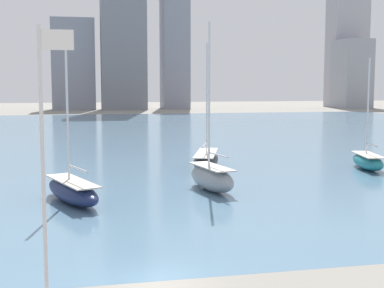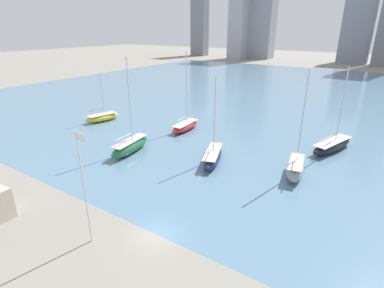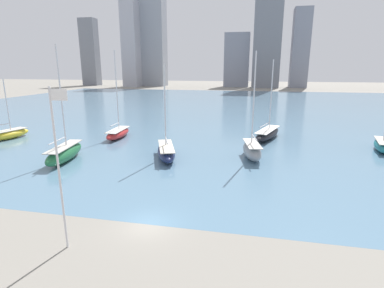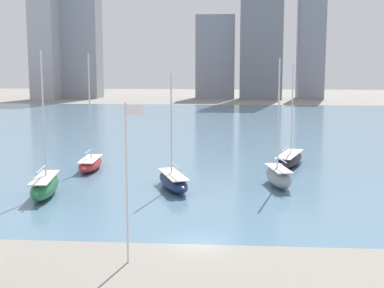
{
  "view_description": "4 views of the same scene",
  "coord_description": "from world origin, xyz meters",
  "px_view_note": "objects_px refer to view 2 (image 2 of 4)",
  "views": [
    {
      "loc": [
        -3.23,
        -23.3,
        8.92
      ],
      "look_at": [
        5.57,
        17.71,
        4.25
      ],
      "focal_mm": 50.0,
      "sensor_mm": 36.0,
      "label": 1
    },
    {
      "loc": [
        15.95,
        -17.93,
        18.7
      ],
      "look_at": [
        -6.03,
        15.46,
        3.06
      ],
      "focal_mm": 28.0,
      "sensor_mm": 36.0,
      "label": 2
    },
    {
      "loc": [
        7.69,
        -20.16,
        12.08
      ],
      "look_at": [
        1.59,
        9.18,
        4.35
      ],
      "focal_mm": 28.0,
      "sensor_mm": 36.0,
      "label": 3
    },
    {
      "loc": [
        2.53,
        -38.53,
        13.43
      ],
      "look_at": [
        -1.49,
        14.87,
        5.4
      ],
      "focal_mm": 50.0,
      "sensor_mm": 36.0,
      "label": 4
    }
  ],
  "objects_px": {
    "sailboat_yellow": "(102,117)",
    "sailboat_navy": "(213,156)",
    "sailboat_black": "(332,145)",
    "flag_pole": "(84,185)",
    "sailboat_green": "(130,146)",
    "sailboat_red": "(185,126)",
    "sailboat_gray": "(296,168)"
  },
  "relations": [
    {
      "from": "sailboat_black",
      "to": "sailboat_green",
      "type": "bearing_deg",
      "value": -127.03
    },
    {
      "from": "sailboat_red",
      "to": "sailboat_gray",
      "type": "height_order",
      "value": "sailboat_red"
    },
    {
      "from": "sailboat_gray",
      "to": "sailboat_green",
      "type": "bearing_deg",
      "value": -176.03
    },
    {
      "from": "sailboat_green",
      "to": "sailboat_yellow",
      "type": "bearing_deg",
      "value": 143.41
    },
    {
      "from": "sailboat_black",
      "to": "sailboat_green",
      "type": "height_order",
      "value": "sailboat_green"
    },
    {
      "from": "sailboat_red",
      "to": "sailboat_gray",
      "type": "xyz_separation_m",
      "value": [
        23.19,
        -7.61,
        0.28
      ]
    },
    {
      "from": "sailboat_gray",
      "to": "sailboat_navy",
      "type": "height_order",
      "value": "sailboat_gray"
    },
    {
      "from": "flag_pole",
      "to": "sailboat_black",
      "type": "distance_m",
      "value": 39.25
    },
    {
      "from": "sailboat_gray",
      "to": "sailboat_navy",
      "type": "xyz_separation_m",
      "value": [
        -11.46,
        -2.2,
        -0.22
      ]
    },
    {
      "from": "sailboat_red",
      "to": "sailboat_green",
      "type": "height_order",
      "value": "sailboat_green"
    },
    {
      "from": "sailboat_black",
      "to": "sailboat_navy",
      "type": "height_order",
      "value": "sailboat_black"
    },
    {
      "from": "flag_pole",
      "to": "sailboat_red",
      "type": "height_order",
      "value": "sailboat_red"
    },
    {
      "from": "sailboat_yellow",
      "to": "sailboat_navy",
      "type": "distance_m",
      "value": 30.38
    },
    {
      "from": "sailboat_yellow",
      "to": "sailboat_black",
      "type": "relative_size",
      "value": 0.77
    },
    {
      "from": "sailboat_navy",
      "to": "sailboat_green",
      "type": "bearing_deg",
      "value": 177.72
    },
    {
      "from": "sailboat_black",
      "to": "sailboat_yellow",
      "type": "bearing_deg",
      "value": -149.87
    },
    {
      "from": "flag_pole",
      "to": "sailboat_yellow",
      "type": "height_order",
      "value": "flag_pole"
    },
    {
      "from": "sailboat_yellow",
      "to": "sailboat_black",
      "type": "height_order",
      "value": "sailboat_black"
    },
    {
      "from": "sailboat_navy",
      "to": "sailboat_red",
      "type": "bearing_deg",
      "value": 120.06
    },
    {
      "from": "sailboat_yellow",
      "to": "sailboat_red",
      "type": "relative_size",
      "value": 0.69
    },
    {
      "from": "sailboat_black",
      "to": "sailboat_gray",
      "type": "height_order",
      "value": "sailboat_gray"
    },
    {
      "from": "sailboat_green",
      "to": "sailboat_red",
      "type": "bearing_deg",
      "value": 77.56
    },
    {
      "from": "sailboat_navy",
      "to": "sailboat_green",
      "type": "height_order",
      "value": "sailboat_green"
    },
    {
      "from": "flag_pole",
      "to": "sailboat_yellow",
      "type": "xyz_separation_m",
      "value": [
        -29.28,
        26.77,
        -5.12
      ]
    },
    {
      "from": "flag_pole",
      "to": "sailboat_green",
      "type": "relative_size",
      "value": 0.74
    },
    {
      "from": "sailboat_red",
      "to": "sailboat_green",
      "type": "distance_m",
      "value": 13.92
    },
    {
      "from": "flag_pole",
      "to": "sailboat_gray",
      "type": "relative_size",
      "value": 0.78
    },
    {
      "from": "sailboat_red",
      "to": "sailboat_black",
      "type": "bearing_deg",
      "value": 7.52
    },
    {
      "from": "sailboat_black",
      "to": "sailboat_green",
      "type": "distance_m",
      "value": 32.5
    },
    {
      "from": "sailboat_yellow",
      "to": "sailboat_gray",
      "type": "height_order",
      "value": "sailboat_gray"
    },
    {
      "from": "sailboat_red",
      "to": "sailboat_green",
      "type": "relative_size",
      "value": 1.0
    },
    {
      "from": "sailboat_yellow",
      "to": "sailboat_green",
      "type": "xyz_separation_m",
      "value": [
        17.2,
        -9.25,
        0.27
      ]
    }
  ]
}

